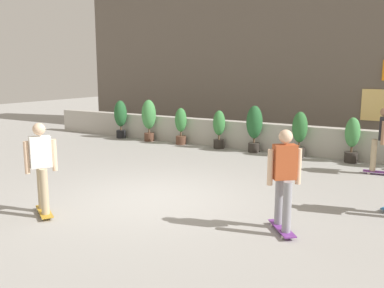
# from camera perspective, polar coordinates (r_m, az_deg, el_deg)

# --- Properties ---
(ground_plane) EXTENTS (48.00, 48.00, 0.00)m
(ground_plane) POSITION_cam_1_polar(r_m,az_deg,el_deg) (8.69, -5.09, -7.37)
(ground_plane) COLOR #9E9B96
(planter_wall) EXTENTS (18.00, 0.40, 0.90)m
(planter_wall) POSITION_cam_1_polar(r_m,az_deg,el_deg) (13.78, 9.59, 1.01)
(planter_wall) COLOR #B2ADA3
(planter_wall) RESTS_ON ground
(building_backdrop) EXTENTS (20.00, 2.08, 6.50)m
(building_backdrop) POSITION_cam_1_polar(r_m,az_deg,el_deg) (17.41, 14.77, 11.95)
(building_backdrop) COLOR #60564C
(building_backdrop) RESTS_ON ground
(potted_plant_0) EXTENTS (0.49, 0.49, 1.45)m
(potted_plant_0) POSITION_cam_1_polar(r_m,az_deg,el_deg) (16.23, -9.81, 3.76)
(potted_plant_0) COLOR black
(potted_plant_0) RESTS_ON ground
(potted_plant_1) EXTENTS (0.53, 0.53, 1.53)m
(potted_plant_1) POSITION_cam_1_polar(r_m,az_deg,el_deg) (15.38, -5.97, 3.71)
(potted_plant_1) COLOR brown
(potted_plant_1) RESTS_ON ground
(potted_plant_2) EXTENTS (0.41, 0.41, 1.29)m
(potted_plant_2) POSITION_cam_1_polar(r_m,az_deg,el_deg) (14.62, -1.55, 2.73)
(potted_plant_2) COLOR brown
(potted_plant_2) RESTS_ON ground
(potted_plant_3) EXTENTS (0.41, 0.41, 1.28)m
(potted_plant_3) POSITION_cam_1_polar(r_m,az_deg,el_deg) (13.88, 3.74, 2.27)
(potted_plant_3) COLOR #2D2823
(potted_plant_3) RESTS_ON ground
(potted_plant_4) EXTENTS (0.51, 0.51, 1.50)m
(potted_plant_4) POSITION_cam_1_polar(r_m,az_deg,el_deg) (13.34, 8.58, 2.56)
(potted_plant_4) COLOR #2D2823
(potted_plant_4) RESTS_ON ground
(potted_plant_5) EXTENTS (0.45, 0.45, 1.38)m
(potted_plant_5) POSITION_cam_1_polar(r_m,az_deg,el_deg) (12.88, 14.61, 1.70)
(potted_plant_5) COLOR #2D2823
(potted_plant_5) RESTS_ON ground
(potted_plant_6) EXTENTS (0.41, 0.41, 1.30)m
(potted_plant_6) POSITION_cam_1_polar(r_m,az_deg,el_deg) (12.56, 21.20, 0.82)
(potted_plant_6) COLOR #2D2823
(potted_plant_6) RESTS_ON ground
(skater_by_wall_right) EXTENTS (0.66, 0.75, 1.70)m
(skater_by_wall_right) POSITION_cam_1_polar(r_m,az_deg,el_deg) (6.78, 12.56, -4.36)
(skater_by_wall_right) COLOR #72338C
(skater_by_wall_right) RESTS_ON ground
(skater_far_left) EXTENTS (0.79, 0.59, 1.70)m
(skater_far_left) POSITION_cam_1_polar(r_m,az_deg,el_deg) (7.89, -20.05, -2.70)
(skater_far_left) COLOR #BF8C26
(skater_far_left) RESTS_ON ground
(skater_mid_plaza) EXTENTS (0.82, 0.56, 1.70)m
(skater_mid_plaza) POSITION_cam_1_polar(r_m,az_deg,el_deg) (11.35, 24.80, 0.76)
(skater_mid_plaza) COLOR #72338C
(skater_mid_plaza) RESTS_ON ground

